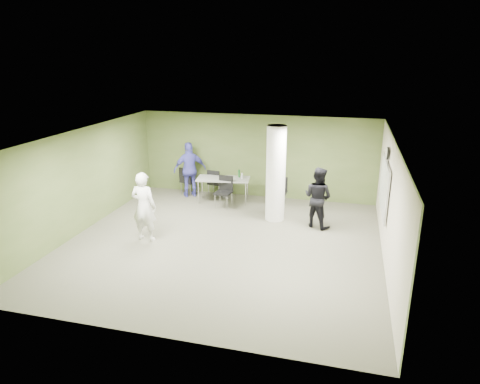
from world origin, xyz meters
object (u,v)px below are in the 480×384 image
(man_black, at_px, (318,197))
(chair_back_left, at_px, (187,179))
(man_blue, at_px, (190,170))
(folding_table, at_px, (224,180))
(woman_white, at_px, (144,207))

(man_black, bearing_deg, chair_back_left, 5.93)
(man_black, xyz_separation_m, man_blue, (-4.43, 1.65, 0.07))
(chair_back_left, height_order, man_black, man_black)
(folding_table, height_order, woman_white, woman_white)
(folding_table, xyz_separation_m, man_black, (3.16, -1.38, 0.11))
(chair_back_left, bearing_deg, folding_table, -175.71)
(folding_table, bearing_deg, man_black, -31.56)
(woman_white, bearing_deg, folding_table, -107.25)
(chair_back_left, relative_size, man_black, 0.57)
(chair_back_left, distance_m, man_black, 4.91)
(folding_table, xyz_separation_m, chair_back_left, (-1.42, 0.37, -0.19))
(chair_back_left, bearing_deg, woman_white, 113.01)
(chair_back_left, distance_m, woman_white, 3.83)
(folding_table, xyz_separation_m, woman_white, (-1.13, -3.44, 0.16))
(man_black, bearing_deg, folding_table, 3.20)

